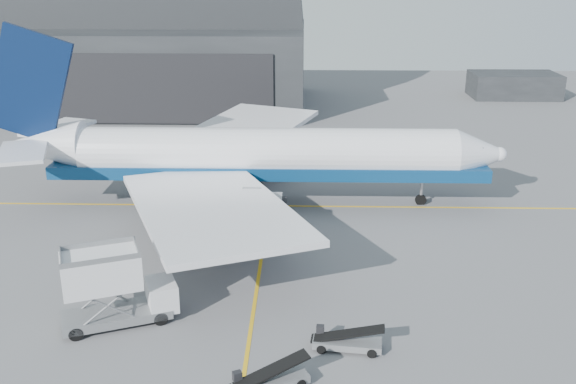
{
  "coord_description": "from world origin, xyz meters",
  "views": [
    {
      "loc": [
        3.15,
        -35.18,
        21.11
      ],
      "look_at": [
        1.97,
        11.26,
        4.5
      ],
      "focal_mm": 40.0,
      "sensor_mm": 36.0,
      "label": 1
    }
  ],
  "objects_px": {
    "belt_loader_a": "(269,380)",
    "belt_loader_b": "(346,341)",
    "pushback_tug": "(225,234)",
    "catering_truck": "(113,288)",
    "airliner": "(247,155)"
  },
  "relations": [
    {
      "from": "catering_truck",
      "to": "belt_loader_b",
      "type": "distance_m",
      "value": 14.46
    },
    {
      "from": "catering_truck",
      "to": "belt_loader_a",
      "type": "bearing_deg",
      "value": -54.14
    },
    {
      "from": "belt_loader_b",
      "to": "pushback_tug",
      "type": "bearing_deg",
      "value": 127.38
    },
    {
      "from": "pushback_tug",
      "to": "belt_loader_a",
      "type": "xyz_separation_m",
      "value": [
        4.52,
        -18.58,
        -0.23
      ]
    },
    {
      "from": "airliner",
      "to": "belt_loader_b",
      "type": "xyz_separation_m",
      "value": [
        7.69,
        -23.9,
        -4.12
      ]
    },
    {
      "from": "belt_loader_a",
      "to": "belt_loader_b",
      "type": "distance_m",
      "value": 5.69
    },
    {
      "from": "belt_loader_a",
      "to": "belt_loader_b",
      "type": "height_order",
      "value": "belt_loader_a"
    },
    {
      "from": "catering_truck",
      "to": "belt_loader_a",
      "type": "distance_m",
      "value": 11.83
    },
    {
      "from": "belt_loader_b",
      "to": "belt_loader_a",
      "type": "bearing_deg",
      "value": -131.75
    },
    {
      "from": "catering_truck",
      "to": "belt_loader_b",
      "type": "height_order",
      "value": "catering_truck"
    },
    {
      "from": "pushback_tug",
      "to": "belt_loader_a",
      "type": "distance_m",
      "value": 19.12
    },
    {
      "from": "airliner",
      "to": "belt_loader_a",
      "type": "xyz_separation_m",
      "value": [
        3.43,
        -27.68,
        -4.11
      ]
    },
    {
      "from": "airliner",
      "to": "pushback_tug",
      "type": "height_order",
      "value": "airliner"
    },
    {
      "from": "belt_loader_a",
      "to": "pushback_tug",
      "type": "bearing_deg",
      "value": 78.86
    },
    {
      "from": "airliner",
      "to": "belt_loader_a",
      "type": "distance_m",
      "value": 28.19
    }
  ]
}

